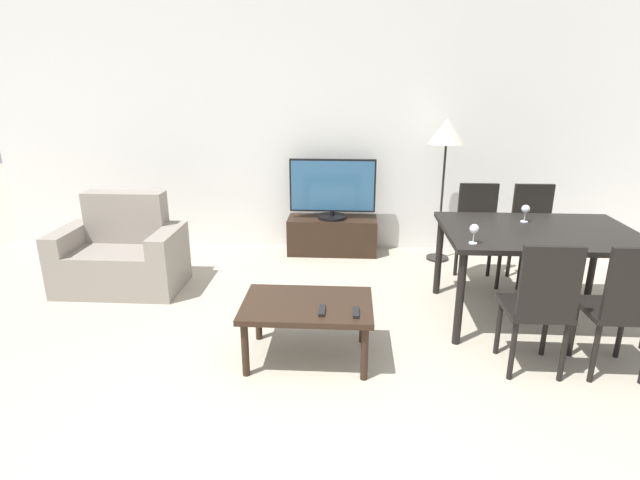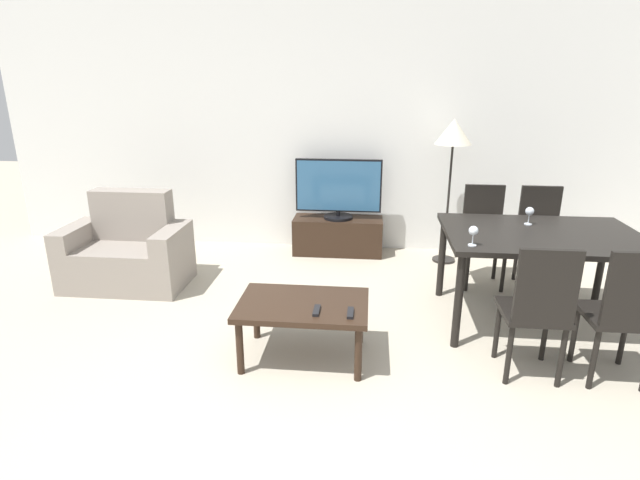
% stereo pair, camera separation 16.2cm
% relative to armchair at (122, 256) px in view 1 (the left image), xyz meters
% --- Properties ---
extents(ground_plane, '(18.00, 18.00, 0.00)m').
position_rel_armchair_xyz_m(ground_plane, '(1.95, -2.21, -0.31)').
color(ground_plane, '#B2A893').
extents(wall_back, '(7.79, 0.06, 2.70)m').
position_rel_armchair_xyz_m(wall_back, '(1.95, 1.35, 1.04)').
color(wall_back, white).
rests_on(wall_back, ground_plane).
extents(armchair, '(1.12, 0.66, 0.88)m').
position_rel_armchair_xyz_m(armchair, '(0.00, 0.00, 0.00)').
color(armchair, gray).
rests_on(armchair, ground_plane).
extents(tv_stand, '(0.99, 0.38, 0.41)m').
position_rel_armchair_xyz_m(tv_stand, '(1.93, 1.09, -0.10)').
color(tv_stand, black).
rests_on(tv_stand, ground_plane).
extents(tv, '(0.94, 0.32, 0.66)m').
position_rel_armchair_xyz_m(tv, '(1.93, 1.08, 0.43)').
color(tv, black).
rests_on(tv, tv_stand).
extents(coffee_table, '(0.90, 0.60, 0.43)m').
position_rel_armchair_xyz_m(coffee_table, '(1.84, -1.16, 0.07)').
color(coffee_table, black).
rests_on(coffee_table, ground_plane).
extents(dining_table, '(1.48, 1.04, 0.76)m').
position_rel_armchair_xyz_m(dining_table, '(3.62, -0.43, 0.38)').
color(dining_table, black).
rests_on(dining_table, ground_plane).
extents(dining_chair_near, '(0.40, 0.40, 0.94)m').
position_rel_armchair_xyz_m(dining_chair_near, '(3.36, -1.26, 0.21)').
color(dining_chair_near, black).
rests_on(dining_chair_near, ground_plane).
extents(dining_chair_far, '(0.40, 0.40, 0.94)m').
position_rel_armchair_xyz_m(dining_chair_far, '(3.88, 0.40, 0.21)').
color(dining_chair_far, black).
rests_on(dining_chair_far, ground_plane).
extents(dining_chair_near_right, '(0.40, 0.40, 0.94)m').
position_rel_armchair_xyz_m(dining_chair_near_right, '(3.88, -1.26, 0.21)').
color(dining_chair_near_right, black).
rests_on(dining_chair_near_right, ground_plane).
extents(dining_chair_far_left, '(0.40, 0.40, 0.94)m').
position_rel_armchair_xyz_m(dining_chair_far_left, '(3.36, 0.40, 0.21)').
color(dining_chair_far_left, black).
rests_on(dining_chair_far_left, ground_plane).
extents(floor_lamp, '(0.37, 0.37, 1.51)m').
position_rel_armchair_xyz_m(floor_lamp, '(3.10, 0.95, 1.01)').
color(floor_lamp, black).
rests_on(floor_lamp, ground_plane).
extents(remote_primary, '(0.04, 0.15, 0.02)m').
position_rel_armchair_xyz_m(remote_primary, '(2.18, -1.31, 0.13)').
color(remote_primary, black).
rests_on(remote_primary, coffee_table).
extents(remote_secondary, '(0.04, 0.15, 0.02)m').
position_rel_armchair_xyz_m(remote_secondary, '(1.95, -1.29, 0.13)').
color(remote_secondary, black).
rests_on(remote_secondary, coffee_table).
extents(wine_glass_left, '(0.07, 0.07, 0.15)m').
position_rel_armchair_xyz_m(wine_glass_left, '(3.01, -0.81, 0.56)').
color(wine_glass_left, silver).
rests_on(wine_glass_left, dining_table).
extents(wine_glass_center, '(0.07, 0.07, 0.15)m').
position_rel_armchair_xyz_m(wine_glass_center, '(3.57, -0.21, 0.56)').
color(wine_glass_center, silver).
rests_on(wine_glass_center, dining_table).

